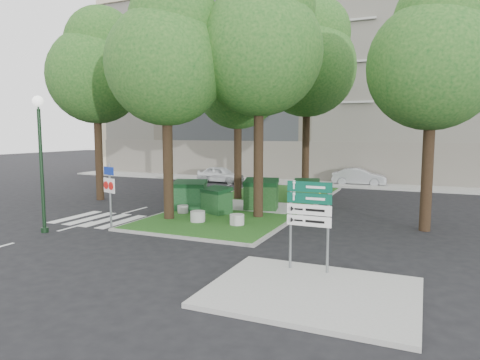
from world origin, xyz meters
The scene contains 26 objects.
ground centered at (0.00, 0.00, 0.00)m, with size 120.00×120.00×0.00m, color black.
median_island centered at (0.50, 8.00, 0.06)m, with size 6.00×16.00×0.12m, color #164213.
median_kerb centered at (0.50, 8.00, 0.05)m, with size 6.30×16.30×0.10m, color gray.
sidewalk_corner centered at (6.50, -3.50, 0.06)m, with size 5.00×4.00×0.12m, color #999993.
building_sidewalk centered at (0.00, 18.50, 0.06)m, with size 42.00×3.00×0.12m, color #999993.
zebra_crossing centered at (-3.75, 1.50, 0.01)m, with size 5.00×3.00×0.01m, color silver.
apartment_building centered at (0.00, 26.00, 8.00)m, with size 41.00×12.00×16.00m, color #C9B396.
tree_median_near_left centered at (-1.41, 2.56, 7.32)m, with size 5.20×5.20×10.53m.
tree_median_near_right centered at (2.09, 4.56, 7.99)m, with size 5.60×5.60×11.46m.
tree_median_mid centered at (-0.91, 9.06, 6.98)m, with size 4.80×4.80×9.99m.
tree_median_far centered at (2.29, 12.06, 8.32)m, with size 5.80×5.80×11.93m.
tree_street_left centered at (-8.41, 6.06, 7.65)m, with size 5.40×5.40×11.00m.
tree_street_right centered at (9.09, 5.06, 6.98)m, with size 5.00×5.00×10.06m.
dumpster_a centered at (-1.72, 4.75, 0.83)m, with size 1.85×1.54×1.48m.
dumpster_b centered at (-0.12, 4.48, 0.73)m, with size 1.63×1.42×1.26m.
dumpster_c centered at (1.48, 6.25, 0.86)m, with size 1.87×1.49×1.55m.
dumpster_d centered at (3.00, 9.32, 0.73)m, with size 1.54×1.22×1.28m.
bollard_left centered at (-1.59, 3.85, 0.30)m, with size 0.51×0.51×0.37m, color gray.
bollard_right centered at (1.82, 2.51, 0.34)m, with size 0.60×0.60×0.43m, color #A9A8A4.
bollard_mid centered at (0.02, 2.40, 0.35)m, with size 0.64×0.64×0.45m, color #9A9B96.
litter_bin centered at (3.20, 10.91, 0.50)m, with size 0.43×0.43×0.76m, color gold.
street_lamp centered at (-4.83, -1.33, 3.36)m, with size 0.43×0.43×5.35m.
traffic_sign_pole centered at (-2.85, 0.26, 1.74)m, with size 0.78×0.33×2.72m.
directional_sign centered at (6.04, -2.08, 1.78)m, with size 1.25×0.08×2.49m.
car_white centered at (-5.79, 16.49, 0.64)m, with size 1.52×3.77×1.28m, color silver.
car_silver centered at (4.46, 19.02, 0.64)m, with size 1.36×3.89×1.28m, color #AAACB2.
Camera 1 is at (8.91, -13.47, 3.96)m, focal length 32.00 mm.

